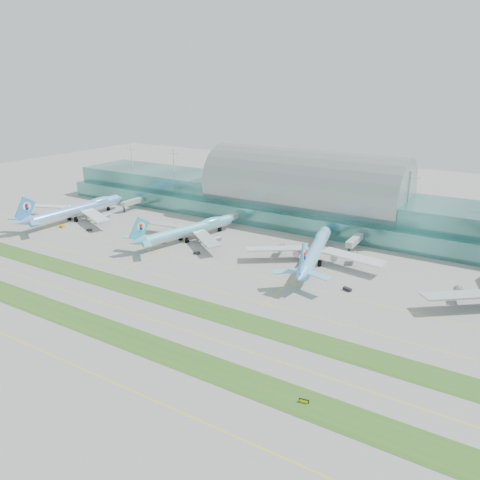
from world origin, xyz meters
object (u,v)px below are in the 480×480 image
Objects in this scene: airliner_a at (78,209)px; airliner_c at (316,250)px; taxiway_sign_east at (304,401)px; terminal at (304,198)px; airliner_b at (189,229)px.

airliner_a reaches higher than airliner_c.
airliner_c is at bearing 99.78° from taxiway_sign_east.
terminal is 69.49m from airliner_c.
terminal is 4.40× the size of airliner_a.
taxiway_sign_east is at bearing -22.83° from airliner_a.
airliner_b is at bearing 170.91° from airliner_c.
airliner_c is (33.29, -60.48, -7.95)m from terminal.
terminal reaches higher than airliner_a.
terminal reaches higher than airliner_b.
airliner_a reaches higher than airliner_b.
terminal is 172.33m from taxiway_sign_east.
airliner_c is at bearing 5.25° from airliner_a.
airliner_a reaches higher than taxiway_sign_east.
airliner_a is 152.73m from airliner_c.
airliner_b is at bearing 4.92° from airliner_a.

